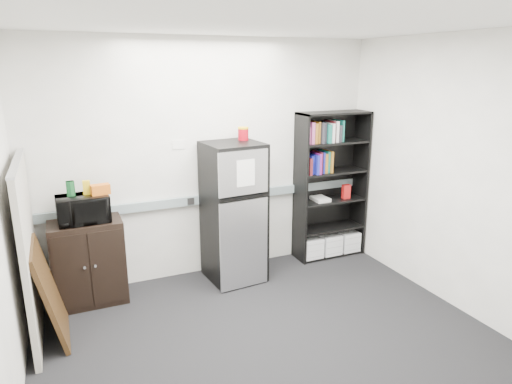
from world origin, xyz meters
TOP-DOWN VIEW (x-y plane):
  - floor at (0.00, 0.00)m, footprint 4.00×4.00m
  - wall_back at (0.00, 1.75)m, footprint 4.00×0.02m
  - wall_right at (2.00, 0.00)m, footprint 0.02×3.50m
  - ceiling at (0.00, 0.00)m, footprint 4.00×3.50m
  - electrical_raceway at (0.00, 1.72)m, footprint 3.92×0.05m
  - wall_note at (-0.35, 1.74)m, footprint 0.14×0.00m
  - bookshelf at (1.53, 1.57)m, footprint 0.90×0.34m
  - cubicle_partition at (-1.90, 1.08)m, footprint 0.06×1.30m
  - cabinet at (-1.40, 1.50)m, footprint 0.71×0.47m
  - microwave at (-1.40, 1.48)m, footprint 0.51×0.36m
  - snack_box_a at (-1.50, 1.52)m, footprint 0.07×0.06m
  - snack_box_b at (-1.50, 1.52)m, footprint 0.08×0.06m
  - snack_box_c at (-1.35, 1.52)m, footprint 0.07×0.05m
  - snack_bag at (-1.23, 1.47)m, footprint 0.19×0.12m
  - refrigerator at (0.17, 1.42)m, footprint 0.65×0.67m
  - coffee_can at (0.34, 1.55)m, footprint 0.12×0.12m
  - framed_poster at (-1.77, 0.93)m, footprint 0.24×0.71m

SIDE VIEW (x-z plane):
  - floor at x=0.00m, z-range 0.00..0.00m
  - cabinet at x=-1.40m, z-range 0.00..0.88m
  - framed_poster at x=-1.77m, z-range 0.01..0.91m
  - refrigerator at x=0.17m, z-range 0.00..1.58m
  - cubicle_partition at x=-1.90m, z-range 0.00..1.62m
  - electrical_raceway at x=0.00m, z-range 0.85..0.95m
  - bookshelf at x=1.53m, z-range -0.01..1.84m
  - microwave at x=-1.40m, z-range 0.88..1.15m
  - snack_bag at x=-1.23m, z-range 1.15..1.25m
  - snack_box_c at x=-1.35m, z-range 1.15..1.29m
  - snack_box_a at x=-1.50m, z-range 1.15..1.30m
  - snack_box_b at x=-1.50m, z-range 1.15..1.30m
  - wall_back at x=0.00m, z-range 0.00..2.70m
  - wall_right at x=2.00m, z-range 0.00..2.70m
  - wall_note at x=-0.35m, z-range 1.50..1.60m
  - coffee_can at x=0.34m, z-range 1.58..1.75m
  - ceiling at x=0.00m, z-range 2.69..2.71m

